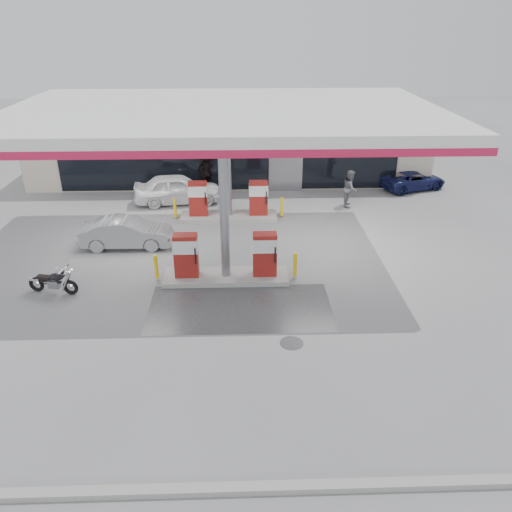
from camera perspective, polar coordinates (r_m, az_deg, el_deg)
The scene contains 15 objects.
ground at distance 16.51m, azimuth -3.56°, elevation -5.96°, with size 90.00×90.00×0.00m, color gray.
wet_patch at distance 16.50m, azimuth -1.82°, elevation -5.93°, with size 6.00×3.00×0.00m, color #4C4C4F.
drain_cover at distance 14.91m, azimuth 4.08°, elevation -9.89°, with size 0.70×0.70×0.01m, color #38383A.
kerb at distance 11.15m, azimuth -4.48°, elevation -25.06°, with size 28.00×0.25×0.15m, color gray.
store_building at distance 30.68m, azimuth -2.96°, elevation 13.37°, with size 22.00×8.22×4.00m.
canopy at distance 19.31m, azimuth -3.65°, elevation 15.67°, with size 16.00×10.02×5.51m.
pump_island_near at distance 17.90m, azimuth -3.48°, elevation -0.63°, with size 5.14×1.30×1.78m.
pump_island_far at distance 23.42m, azimuth -3.16°, elevation 5.98°, with size 5.14×1.30×1.78m.
parked_motorcycle at distance 18.48m, azimuth -22.12°, elevation -2.80°, with size 1.81×0.76×0.94m.
sedan_white at distance 25.67m, azimuth -8.95°, elevation 7.60°, with size 1.74×4.33×1.48m, color white.
attendant at distance 25.32m, azimuth 10.71°, elevation 7.61°, with size 0.89×0.69×1.82m, color slate.
hatchback_silver at distance 21.14m, azimuth -14.55°, elevation 2.58°, with size 1.29×3.71×1.22m, color gray.
parked_car_left at distance 29.58m, azimuth -11.83°, elevation 9.57°, with size 1.70×4.18×1.21m, color black.
parked_car_right at distance 28.85m, azimuth 17.49°, elevation 8.30°, with size 1.69×3.67×1.02m, color navy.
biker_walking at distance 26.98m, azimuth -5.71°, elevation 9.29°, with size 1.18×0.49×2.01m, color black.
Camera 1 is at (0.56, -13.99, 8.75)m, focal length 35.00 mm.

